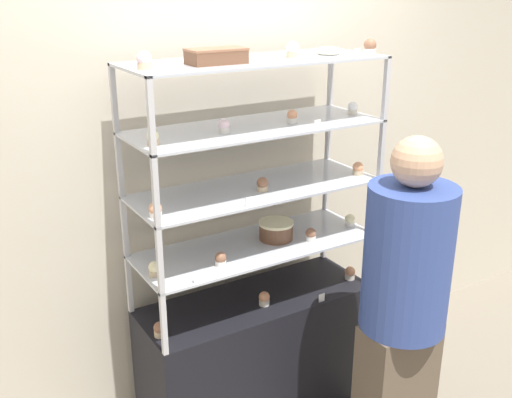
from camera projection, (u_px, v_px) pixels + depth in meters
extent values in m
cube|color=beige|center=(220.00, 173.00, 3.25)|extent=(8.00, 0.05, 2.60)
cube|color=black|center=(256.00, 355.00, 3.28)|extent=(1.24, 0.46, 0.71)
cube|color=#B7B7BC|center=(129.00, 284.00, 2.98)|extent=(0.02, 0.02, 0.31)
cube|color=#B7B7BC|center=(324.00, 233.00, 3.58)|extent=(0.02, 0.02, 0.31)
cube|color=#B7B7BC|center=(164.00, 324.00, 2.63)|extent=(0.02, 0.02, 0.31)
cube|color=#B7B7BC|center=(373.00, 261.00, 3.23)|extent=(0.02, 0.02, 0.31)
cube|color=#B7BCC6|center=(256.00, 246.00, 3.05)|extent=(1.24, 0.46, 0.01)
cube|color=#B7B7BC|center=(124.00, 227.00, 2.87)|extent=(0.02, 0.02, 0.31)
cube|color=#B7B7BC|center=(326.00, 184.00, 3.47)|extent=(0.02, 0.02, 0.31)
cube|color=#B7B7BC|center=(160.00, 260.00, 2.53)|extent=(0.02, 0.02, 0.31)
cube|color=#B7B7BC|center=(377.00, 207.00, 3.12)|extent=(0.02, 0.02, 0.31)
cube|color=#B7BCC6|center=(256.00, 188.00, 2.95)|extent=(1.24, 0.46, 0.01)
cube|color=#B7B7BC|center=(119.00, 165.00, 2.77)|extent=(0.02, 0.02, 0.31)
cube|color=#B7B7BC|center=(328.00, 132.00, 3.36)|extent=(0.02, 0.02, 0.31)
cube|color=#B7B7BC|center=(156.00, 191.00, 2.42)|extent=(0.02, 0.02, 0.31)
cube|color=#B7B7BC|center=(381.00, 150.00, 3.01)|extent=(0.02, 0.02, 0.31)
cube|color=#B7BCC6|center=(256.00, 127.00, 2.84)|extent=(1.24, 0.46, 0.01)
cube|color=#B7B7BC|center=(114.00, 98.00, 2.66)|extent=(0.02, 0.02, 0.31)
cube|color=#B7B7BC|center=(331.00, 77.00, 3.26)|extent=(0.02, 0.02, 0.31)
cube|color=#B7B7BC|center=(151.00, 116.00, 2.31)|extent=(0.02, 0.02, 0.31)
cube|color=#B7B7BC|center=(386.00, 88.00, 2.91)|extent=(0.02, 0.02, 0.31)
cube|color=#B7BCC6|center=(256.00, 60.00, 2.73)|extent=(1.24, 0.46, 0.01)
cylinder|color=brown|center=(276.00, 231.00, 3.11)|extent=(0.17, 0.17, 0.08)
cylinder|color=#F4EAB2|center=(276.00, 223.00, 3.09)|extent=(0.18, 0.18, 0.01)
cube|color=brown|center=(216.00, 57.00, 2.57)|extent=(0.25, 0.13, 0.06)
cube|color=#8C5B42|center=(216.00, 49.00, 2.56)|extent=(0.25, 0.13, 0.01)
cylinder|color=#CCB28C|center=(160.00, 333.00, 2.82)|extent=(0.05, 0.05, 0.03)
sphere|color=#8C5B42|center=(160.00, 328.00, 2.80)|extent=(0.06, 0.06, 0.06)
cylinder|color=beige|center=(264.00, 302.00, 3.08)|extent=(0.05, 0.05, 0.03)
sphere|color=#E5996B|center=(264.00, 297.00, 3.07)|extent=(0.06, 0.06, 0.06)
cylinder|color=beige|center=(350.00, 276.00, 3.36)|extent=(0.05, 0.05, 0.03)
sphere|color=#E5996B|center=(350.00, 271.00, 3.35)|extent=(0.06, 0.06, 0.06)
cube|color=white|center=(322.00, 298.00, 3.12)|extent=(0.04, 0.00, 0.04)
cylinder|color=#CCB28C|center=(155.00, 273.00, 2.73)|extent=(0.05, 0.05, 0.03)
sphere|color=#F4EAB2|center=(154.00, 267.00, 2.72)|extent=(0.06, 0.06, 0.06)
cylinder|color=white|center=(221.00, 263.00, 2.82)|extent=(0.05, 0.05, 0.03)
sphere|color=#8C5B42|center=(221.00, 258.00, 2.81)|extent=(0.06, 0.06, 0.06)
cylinder|color=white|center=(311.00, 238.00, 3.10)|extent=(0.05, 0.05, 0.03)
sphere|color=#8C5B42|center=(311.00, 233.00, 3.09)|extent=(0.06, 0.06, 0.06)
cylinder|color=white|center=(350.00, 224.00, 3.28)|extent=(0.05, 0.05, 0.03)
sphere|color=#F4EAB2|center=(350.00, 219.00, 3.27)|extent=(0.06, 0.06, 0.06)
cube|color=white|center=(197.00, 278.00, 2.66)|extent=(0.04, 0.00, 0.04)
cylinder|color=white|center=(156.00, 215.00, 2.57)|extent=(0.05, 0.05, 0.02)
sphere|color=#E5996B|center=(155.00, 209.00, 2.56)|extent=(0.06, 0.06, 0.06)
cylinder|color=#CCB28C|center=(262.00, 188.00, 2.89)|extent=(0.05, 0.05, 0.02)
sphere|color=#8C5B42|center=(262.00, 183.00, 2.88)|extent=(0.06, 0.06, 0.06)
cylinder|color=#CCB28C|center=(358.00, 172.00, 3.13)|extent=(0.05, 0.05, 0.02)
sphere|color=#E5996B|center=(358.00, 167.00, 3.13)|extent=(0.06, 0.06, 0.06)
cube|color=white|center=(249.00, 202.00, 2.69)|extent=(0.04, 0.00, 0.04)
cylinder|color=#CCB28C|center=(153.00, 142.00, 2.50)|extent=(0.05, 0.05, 0.02)
sphere|color=#F4EAB2|center=(153.00, 136.00, 2.49)|extent=(0.05, 0.05, 0.05)
cylinder|color=white|center=(224.00, 130.00, 2.70)|extent=(0.05, 0.05, 0.02)
sphere|color=silver|center=(224.00, 125.00, 2.69)|extent=(0.05, 0.05, 0.05)
cylinder|color=white|center=(292.00, 120.00, 2.89)|extent=(0.05, 0.05, 0.02)
sphere|color=#E5996B|center=(292.00, 115.00, 2.88)|extent=(0.05, 0.05, 0.05)
cylinder|color=beige|center=(352.00, 112.00, 3.07)|extent=(0.05, 0.05, 0.02)
sphere|color=white|center=(353.00, 107.00, 3.06)|extent=(0.05, 0.05, 0.05)
cube|color=white|center=(317.00, 124.00, 2.76)|extent=(0.04, 0.00, 0.04)
cylinder|color=#CCB28C|center=(145.00, 66.00, 2.41)|extent=(0.06, 0.06, 0.03)
sphere|color=silver|center=(144.00, 58.00, 2.40)|extent=(0.06, 0.06, 0.06)
cylinder|color=#CCB28C|center=(293.00, 54.00, 2.79)|extent=(0.06, 0.06, 0.03)
sphere|color=white|center=(293.00, 48.00, 2.78)|extent=(0.06, 0.06, 0.06)
cylinder|color=white|center=(370.00, 51.00, 2.91)|extent=(0.06, 0.06, 0.03)
sphere|color=#8C5B42|center=(370.00, 45.00, 2.89)|extent=(0.06, 0.06, 0.06)
cube|color=white|center=(357.00, 53.00, 2.76)|extent=(0.04, 0.00, 0.04)
torus|color=#EFE5CC|center=(329.00, 51.00, 2.90)|extent=(0.12, 0.12, 0.03)
cube|color=brown|center=(394.00, 395.00, 2.91)|extent=(0.37, 0.21, 0.78)
cylinder|color=#33478C|center=(407.00, 259.00, 2.66)|extent=(0.39, 0.39, 0.68)
sphere|color=tan|center=(417.00, 162.00, 2.50)|extent=(0.22, 0.22, 0.22)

